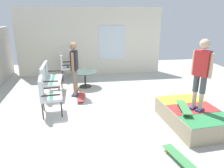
{
  "coord_description": "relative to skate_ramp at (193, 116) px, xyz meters",
  "views": [
    {
      "loc": [
        -5.57,
        1.0,
        2.64
      ],
      "look_at": [
        0.18,
        0.14,
        0.7
      ],
      "focal_mm": 35.36,
      "sensor_mm": 36.0,
      "label": 1
    }
  ],
  "objects": [
    {
      "name": "ground_plane",
      "position": [
        1.11,
        1.65,
        -0.27
      ],
      "size": [
        12.0,
        12.0,
        0.1
      ],
      "primitive_type": "cube",
      "color": "beige"
    },
    {
      "name": "house_facade",
      "position": [
        4.91,
        2.14,
        1.18
      ],
      "size": [
        0.23,
        6.0,
        2.79
      ],
      "color": "silver",
      "rests_on": "ground_plane"
    },
    {
      "name": "skate_ramp",
      "position": [
        0.0,
        0.0,
        0.0
      ],
      "size": [
        1.88,
        1.85,
        0.44
      ],
      "color": "tan",
      "rests_on": "ground_plane"
    },
    {
      "name": "patio_bench",
      "position": [
        2.59,
        3.66,
        0.4
      ],
      "size": [
        1.25,
        0.56,
        1.02
      ],
      "color": "#2D2823",
      "rests_on": "ground_plane"
    },
    {
      "name": "patio_chair_near_house",
      "position": [
        4.28,
        3.24,
        0.39
      ],
      "size": [
        0.66,
        0.6,
        1.02
      ],
      "color": "#2D2823",
      "rests_on": "ground_plane"
    },
    {
      "name": "patio_chair_by_wall",
      "position": [
        1.1,
        3.54,
        0.39
      ],
      "size": [
        0.67,
        0.61,
        1.02
      ],
      "color": "#2D2823",
      "rests_on": "ground_plane"
    },
    {
      "name": "patio_table",
      "position": [
        3.21,
        2.48,
        0.19
      ],
      "size": [
        0.9,
        0.9,
        0.57
      ],
      "color": "#2D2823",
      "rests_on": "ground_plane"
    },
    {
      "name": "person_watching",
      "position": [
        2.38,
        2.82,
        0.8
      ],
      "size": [
        0.47,
        0.3,
        1.73
      ],
      "color": "navy",
      "rests_on": "ground_plane"
    },
    {
      "name": "person_skater",
      "position": [
        -0.09,
        -0.0,
        1.17
      ],
      "size": [
        0.42,
        0.35,
        1.64
      ],
      "color": "navy",
      "rests_on": "skate_ramp"
    },
    {
      "name": "skateboard_by_bench",
      "position": [
        1.99,
        2.65,
        -0.13
      ],
      "size": [
        0.82,
        0.28,
        0.1
      ],
      "color": "#B23838",
      "rests_on": "ground_plane"
    },
    {
      "name": "skateboard_spare",
      "position": [
        -1.25,
        0.93,
        -0.13
      ],
      "size": [
        0.82,
        0.37,
        0.1
      ],
      "color": "#3F8C4C",
      "rests_on": "ground_plane"
    },
    {
      "name": "skateboard_on_ramp",
      "position": [
        -0.1,
        0.32,
        0.3
      ],
      "size": [
        0.82,
        0.37,
        0.1
      ],
      "color": "#3F8C4C",
      "rests_on": "skate_ramp"
    }
  ]
}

